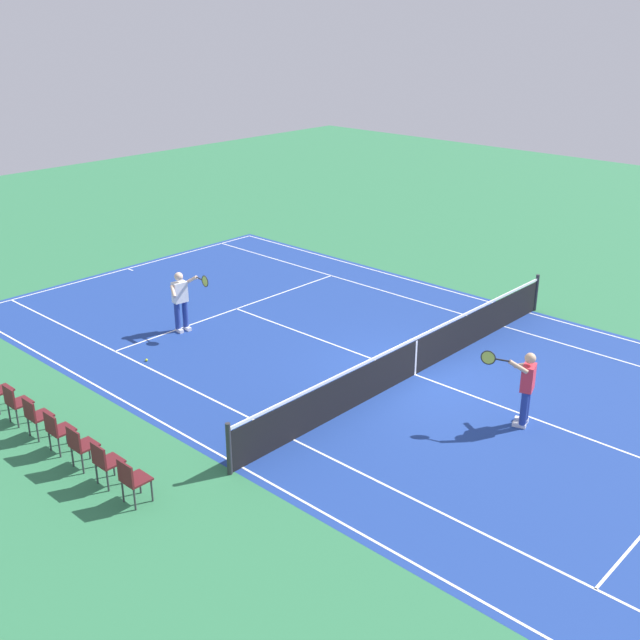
{
  "coord_description": "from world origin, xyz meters",
  "views": [
    {
      "loc": [
        -9.69,
        13.74,
        8.12
      ],
      "look_at": [
        2.51,
        0.62,
        0.9
      ],
      "focal_mm": 43.54,
      "sensor_mm": 36.0,
      "label": 1
    }
  ],
  "objects_px": {
    "tennis_net": "(415,356)",
    "spectator_chair_5": "(16,401)",
    "tennis_ball": "(146,360)",
    "spectator_chair_1": "(105,461)",
    "spectator_chair_0": "(132,478)",
    "tennis_player_near": "(181,298)",
    "spectator_chair_3": "(57,429)",
    "spectator_chair_2": "(80,444)",
    "tennis_player_far": "(526,385)",
    "spectator_chair_4": "(36,415)"
  },
  "relations": [
    {
      "from": "tennis_net",
      "to": "spectator_chair_5",
      "type": "distance_m",
      "value": 8.92
    },
    {
      "from": "tennis_ball",
      "to": "spectator_chair_1",
      "type": "height_order",
      "value": "spectator_chair_1"
    },
    {
      "from": "tennis_net",
      "to": "spectator_chair_0",
      "type": "distance_m",
      "value": 7.59
    },
    {
      "from": "tennis_player_near",
      "to": "spectator_chair_3",
      "type": "relative_size",
      "value": 1.93
    },
    {
      "from": "spectator_chair_1",
      "to": "spectator_chair_2",
      "type": "height_order",
      "value": "same"
    },
    {
      "from": "spectator_chair_0",
      "to": "spectator_chair_5",
      "type": "bearing_deg",
      "value": 0.0
    },
    {
      "from": "spectator_chair_2",
      "to": "spectator_chair_0",
      "type": "bearing_deg",
      "value": 180.0
    },
    {
      "from": "tennis_ball",
      "to": "spectator_chair_5",
      "type": "xyz_separation_m",
      "value": [
        -0.6,
        3.65,
        0.49
      ]
    },
    {
      "from": "tennis_player_far",
      "to": "spectator_chair_2",
      "type": "relative_size",
      "value": 1.93
    },
    {
      "from": "tennis_ball",
      "to": "spectator_chair_5",
      "type": "bearing_deg",
      "value": 99.31
    },
    {
      "from": "spectator_chair_1",
      "to": "tennis_net",
      "type": "bearing_deg",
      "value": -100.22
    },
    {
      "from": "spectator_chair_2",
      "to": "tennis_ball",
      "type": "bearing_deg",
      "value": -49.56
    },
    {
      "from": "spectator_chair_2",
      "to": "spectator_chair_4",
      "type": "relative_size",
      "value": 1.0
    },
    {
      "from": "tennis_net",
      "to": "spectator_chair_1",
      "type": "xyz_separation_m",
      "value": [
        1.36,
        7.57,
        0.03
      ]
    },
    {
      "from": "tennis_player_near",
      "to": "spectator_chair_1",
      "type": "distance_m",
      "value": 7.36
    },
    {
      "from": "tennis_player_near",
      "to": "tennis_player_far",
      "type": "relative_size",
      "value": 1.0
    },
    {
      "from": "spectator_chair_1",
      "to": "spectator_chair_5",
      "type": "distance_m",
      "value": 3.35
    },
    {
      "from": "spectator_chair_0",
      "to": "spectator_chair_4",
      "type": "height_order",
      "value": "same"
    },
    {
      "from": "spectator_chair_0",
      "to": "spectator_chair_4",
      "type": "distance_m",
      "value": 3.35
    },
    {
      "from": "spectator_chair_3",
      "to": "spectator_chair_4",
      "type": "height_order",
      "value": "same"
    },
    {
      "from": "spectator_chair_0",
      "to": "spectator_chair_3",
      "type": "relative_size",
      "value": 1.0
    },
    {
      "from": "tennis_player_near",
      "to": "spectator_chair_3",
      "type": "height_order",
      "value": "tennis_player_near"
    },
    {
      "from": "spectator_chair_2",
      "to": "spectator_chair_3",
      "type": "xyz_separation_m",
      "value": [
        0.84,
        0.0,
        0.0
      ]
    },
    {
      "from": "spectator_chair_2",
      "to": "tennis_player_near",
      "type": "bearing_deg",
      "value": -53.8
    },
    {
      "from": "tennis_net",
      "to": "spectator_chair_3",
      "type": "height_order",
      "value": "tennis_net"
    },
    {
      "from": "tennis_net",
      "to": "tennis_player_far",
      "type": "bearing_deg",
      "value": 172.28
    },
    {
      "from": "tennis_player_near",
      "to": "spectator_chair_2",
      "type": "xyz_separation_m",
      "value": [
        -4.03,
        5.5,
        -0.41
      ]
    },
    {
      "from": "tennis_player_far",
      "to": "tennis_ball",
      "type": "relative_size",
      "value": 25.71
    },
    {
      "from": "spectator_chair_4",
      "to": "tennis_ball",
      "type": "bearing_deg",
      "value": -68.53
    },
    {
      "from": "tennis_net",
      "to": "spectator_chair_1",
      "type": "bearing_deg",
      "value": 79.78
    },
    {
      "from": "spectator_chair_0",
      "to": "spectator_chair_5",
      "type": "relative_size",
      "value": 1.0
    },
    {
      "from": "tennis_net",
      "to": "spectator_chair_3",
      "type": "bearing_deg",
      "value": 68.12
    },
    {
      "from": "tennis_net",
      "to": "spectator_chair_0",
      "type": "bearing_deg",
      "value": 86.02
    },
    {
      "from": "tennis_net",
      "to": "tennis_player_far",
      "type": "height_order",
      "value": "tennis_player_far"
    },
    {
      "from": "spectator_chair_4",
      "to": "spectator_chair_5",
      "type": "bearing_deg",
      "value": 0.0
    },
    {
      "from": "spectator_chair_3",
      "to": "spectator_chair_1",
      "type": "bearing_deg",
      "value": 180.0
    },
    {
      "from": "tennis_net",
      "to": "tennis_player_far",
      "type": "distance_m",
      "value": 3.13
    },
    {
      "from": "tennis_player_far",
      "to": "spectator_chair_5",
      "type": "relative_size",
      "value": 1.93
    },
    {
      "from": "spectator_chair_0",
      "to": "tennis_player_near",
      "type": "bearing_deg",
      "value": -43.98
    },
    {
      "from": "spectator_chair_0",
      "to": "spectator_chair_5",
      "type": "height_order",
      "value": "same"
    },
    {
      "from": "tennis_ball",
      "to": "spectator_chair_1",
      "type": "relative_size",
      "value": 0.08
    },
    {
      "from": "tennis_player_far",
      "to": "spectator_chair_5",
      "type": "xyz_separation_m",
      "value": [
        7.79,
        7.15,
        -0.41
      ]
    },
    {
      "from": "tennis_player_far",
      "to": "spectator_chair_2",
      "type": "bearing_deg",
      "value": 53.57
    },
    {
      "from": "tennis_net",
      "to": "spectator_chair_4",
      "type": "relative_size",
      "value": 13.3
    },
    {
      "from": "tennis_player_far",
      "to": "spectator_chair_3",
      "type": "distance_m",
      "value": 9.42
    },
    {
      "from": "tennis_ball",
      "to": "spectator_chair_0",
      "type": "distance_m",
      "value": 6.04
    },
    {
      "from": "tennis_net",
      "to": "tennis_player_near",
      "type": "height_order",
      "value": "tennis_player_near"
    },
    {
      "from": "tennis_net",
      "to": "spectator_chair_4",
      "type": "bearing_deg",
      "value": 62.87
    },
    {
      "from": "tennis_ball",
      "to": "spectator_chair_1",
      "type": "bearing_deg",
      "value": 137.25
    },
    {
      "from": "tennis_ball",
      "to": "spectator_chair_1",
      "type": "distance_m",
      "value": 5.4
    }
  ]
}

